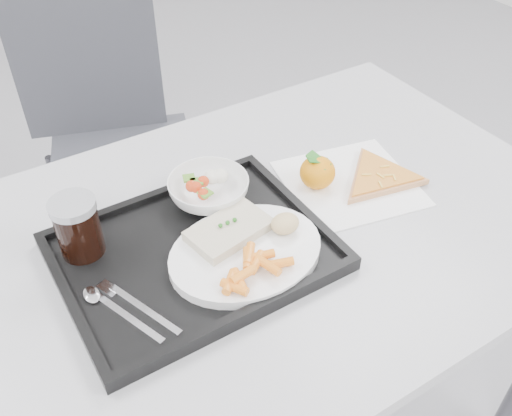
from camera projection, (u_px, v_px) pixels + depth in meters
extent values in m
cube|color=#ADADAF|center=(262.00, 231.00, 1.06)|extent=(1.20, 0.80, 0.03)
cylinder|color=#47474C|center=(351.00, 192.00, 1.74)|extent=(0.04, 0.04, 0.72)
cube|color=#37383F|center=(124.00, 163.00, 1.70)|extent=(0.53, 0.53, 0.04)
cube|color=#37383F|center=(87.00, 61.00, 1.66)|extent=(0.41, 0.16, 0.46)
cylinder|color=#47474C|center=(102.00, 278.00, 1.67)|extent=(0.03, 0.03, 0.43)
cylinder|color=#47474C|center=(210.00, 233.00, 1.81)|extent=(0.03, 0.03, 0.43)
cylinder|color=#47474C|center=(64.00, 210.00, 1.90)|extent=(0.03, 0.03, 0.43)
cylinder|color=#47474C|center=(162.00, 175.00, 2.04)|extent=(0.03, 0.03, 0.43)
cube|color=black|center=(194.00, 254.00, 0.98)|extent=(0.45, 0.35, 0.01)
cube|color=black|center=(153.00, 196.00, 1.08)|extent=(0.45, 0.02, 0.01)
cube|color=black|center=(244.00, 314.00, 0.87)|extent=(0.45, 0.02, 0.01)
cube|color=black|center=(297.00, 205.00, 1.06)|extent=(0.02, 0.32, 0.01)
cube|color=black|center=(70.00, 300.00, 0.89)|extent=(0.02, 0.32, 0.01)
cylinder|color=white|center=(246.00, 253.00, 0.96)|extent=(0.27, 0.27, 0.02)
cube|color=beige|center=(229.00, 230.00, 0.98)|extent=(0.15, 0.11, 0.02)
sphere|color=#236B1C|center=(220.00, 226.00, 0.97)|extent=(0.01, 0.01, 0.01)
sphere|color=#236B1C|center=(228.00, 223.00, 0.97)|extent=(0.01, 0.01, 0.01)
sphere|color=#236B1C|center=(235.00, 220.00, 0.98)|extent=(0.01, 0.01, 0.01)
ellipsoid|color=#D3B383|center=(285.00, 224.00, 0.98)|extent=(0.06, 0.05, 0.03)
imported|color=white|center=(209.00, 190.00, 1.07)|extent=(0.15, 0.15, 0.05)
cylinder|color=black|center=(78.00, 229.00, 0.95)|extent=(0.07, 0.07, 0.10)
cylinder|color=#A5A8AD|center=(72.00, 206.00, 0.91)|extent=(0.08, 0.08, 0.01)
cube|color=silver|center=(128.00, 317.00, 0.87)|extent=(0.06, 0.14, 0.00)
ellipsoid|color=silver|center=(91.00, 295.00, 0.90)|extent=(0.04, 0.05, 0.01)
cube|color=silver|center=(145.00, 309.00, 0.88)|extent=(0.06, 0.14, 0.00)
cube|color=silver|center=(109.00, 288.00, 0.91)|extent=(0.03, 0.04, 0.00)
cube|color=white|center=(349.00, 183.00, 1.14)|extent=(0.29, 0.29, 0.00)
ellipsoid|color=orange|center=(317.00, 172.00, 1.11)|extent=(0.08, 0.08, 0.06)
cube|color=#236B1C|center=(319.00, 160.00, 1.10)|extent=(0.04, 0.05, 0.02)
cube|color=#236B1C|center=(319.00, 160.00, 1.10)|extent=(0.05, 0.03, 0.02)
cylinder|color=tan|center=(379.00, 177.00, 1.15)|extent=(0.27, 0.27, 0.01)
cylinder|color=#AA1306|center=(380.00, 174.00, 1.14)|extent=(0.24, 0.24, 0.00)
cube|color=#EABC47|center=(380.00, 184.00, 1.11)|extent=(0.01, 0.02, 0.00)
cube|color=#EABC47|center=(380.00, 176.00, 1.13)|extent=(0.01, 0.02, 0.00)
cube|color=#EABC47|center=(388.00, 175.00, 1.13)|extent=(0.02, 0.01, 0.00)
cube|color=#EABC47|center=(385.00, 167.00, 1.15)|extent=(0.02, 0.01, 0.00)
cube|color=#EABC47|center=(366.00, 175.00, 1.13)|extent=(0.02, 0.01, 0.00)
cube|color=#EABC47|center=(394.00, 178.00, 1.13)|extent=(0.01, 0.02, 0.00)
cylinder|color=orange|center=(235.00, 287.00, 0.88)|extent=(0.04, 0.05, 0.02)
cylinder|color=orange|center=(247.00, 259.00, 0.92)|extent=(0.04, 0.05, 0.02)
cylinder|color=orange|center=(261.00, 256.00, 0.93)|extent=(0.05, 0.03, 0.02)
cylinder|color=orange|center=(249.00, 254.00, 0.93)|extent=(0.04, 0.05, 0.02)
cylinder|color=orange|center=(257.00, 262.00, 0.92)|extent=(0.05, 0.04, 0.02)
cylinder|color=orange|center=(269.00, 266.00, 0.91)|extent=(0.03, 0.05, 0.02)
cylinder|color=orange|center=(280.00, 263.00, 0.92)|extent=(0.05, 0.03, 0.02)
cylinder|color=orange|center=(239.00, 281.00, 0.89)|extent=(0.02, 0.05, 0.02)
cylinder|color=orange|center=(243.00, 275.00, 0.89)|extent=(0.05, 0.02, 0.02)
cylinder|color=orange|center=(230.00, 282.00, 0.89)|extent=(0.04, 0.04, 0.02)
sphere|color=red|center=(203.00, 182.00, 1.07)|extent=(0.02, 0.02, 0.02)
sphere|color=red|center=(203.00, 194.00, 1.04)|extent=(0.02, 0.02, 0.02)
sphere|color=red|center=(196.00, 187.00, 1.06)|extent=(0.02, 0.02, 0.02)
sphere|color=red|center=(191.00, 186.00, 1.06)|extent=(0.02, 0.02, 0.02)
ellipsoid|color=silver|center=(220.00, 176.00, 1.08)|extent=(0.03, 0.03, 0.03)
ellipsoid|color=silver|center=(212.00, 177.00, 1.08)|extent=(0.03, 0.03, 0.03)
ellipsoid|color=silver|center=(220.00, 176.00, 1.08)|extent=(0.03, 0.03, 0.03)
cube|color=#548927|center=(196.00, 182.00, 1.06)|extent=(0.03, 0.03, 0.00)
cube|color=#548927|center=(189.00, 178.00, 1.07)|extent=(0.03, 0.03, 0.00)
cube|color=#548927|center=(205.00, 193.00, 1.04)|extent=(0.03, 0.03, 0.00)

